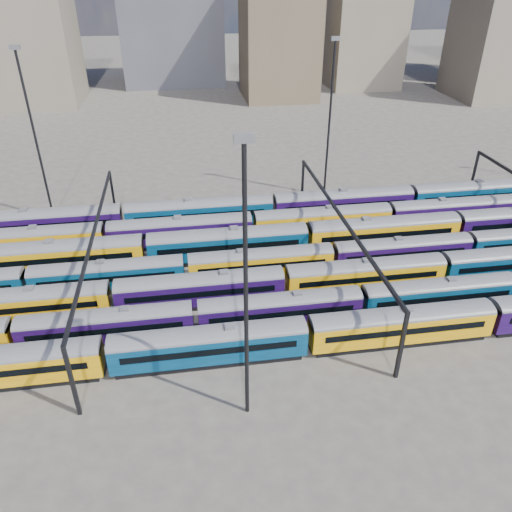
{
  "coord_description": "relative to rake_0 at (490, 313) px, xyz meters",
  "views": [
    {
      "loc": [
        -9.13,
        -53.56,
        35.25
      ],
      "look_at": [
        -0.74,
        0.16,
        3.0
      ],
      "focal_mm": 35.0,
      "sensor_mm": 36.0,
      "label": 1
    }
  ],
  "objects": [
    {
      "name": "gantry_1",
      "position": [
        -42.42,
        15.0,
        4.19
      ],
      "size": [
        0.35,
        40.35,
        8.03
      ],
      "color": "black",
      "rests_on": "ground"
    },
    {
      "name": "mast_1",
      "position": [
        -52.42,
        37.0,
        11.37
      ],
      "size": [
        1.4,
        0.5,
        25.6
      ],
      "color": "black",
      "rests_on": "ground"
    },
    {
      "name": "ground",
      "position": [
        -22.42,
        15.0,
        -2.6
      ],
      "size": [
        500.0,
        500.0,
        0.0
      ],
      "primitive_type": "plane",
      "color": "#47403C",
      "rests_on": "ground"
    },
    {
      "name": "rake_4",
      "position": [
        -26.22,
        20.0,
        0.23
      ],
      "size": [
        153.03,
        3.2,
        5.39
      ],
      "color": "black",
      "rests_on": "ground"
    },
    {
      "name": "rake_6",
      "position": [
        -7.01,
        30.0,
        0.3
      ],
      "size": [
        156.55,
        3.27,
        5.52
      ],
      "color": "black",
      "rests_on": "ground"
    },
    {
      "name": "mast_2",
      "position": [
        -27.42,
        -7.0,
        11.37
      ],
      "size": [
        1.4,
        0.5,
        25.6
      ],
      "color": "black",
      "rests_on": "ground"
    },
    {
      "name": "rake_0",
      "position": [
        0.0,
        0.0,
        0.0
      ],
      "size": [
        120.48,
        2.94,
        4.94
      ],
      "color": "black",
      "rests_on": "ground"
    },
    {
      "name": "rake_3",
      "position": [
        -22.56,
        15.0,
        -0.16
      ],
      "size": [
        94.32,
        2.77,
        4.64
      ],
      "color": "black",
      "rests_on": "ground"
    },
    {
      "name": "gantry_2",
      "position": [
        -12.42,
        15.0,
        4.19
      ],
      "size": [
        0.35,
        40.35,
        8.03
      ],
      "color": "black",
      "rests_on": "ground"
    },
    {
      "name": "rake_1",
      "position": [
        -31.4,
        5.0,
        -0.2
      ],
      "size": [
        111.62,
        2.72,
        4.57
      ],
      "color": "black",
      "rests_on": "ground"
    },
    {
      "name": "mast_3",
      "position": [
        -7.42,
        39.0,
        11.37
      ],
      "size": [
        1.4,
        0.5,
        25.6
      ],
      "color": "black",
      "rests_on": "ground"
    },
    {
      "name": "rake_2",
      "position": [
        -20.51,
        10.0,
        -0.01
      ],
      "size": [
        119.93,
        2.93,
        4.92
      ],
      "color": "black",
      "rests_on": "ground"
    },
    {
      "name": "rake_5",
      "position": [
        -11.74,
        25.0,
        0.07
      ],
      "size": [
        144.4,
        3.02,
        5.08
      ],
      "color": "black",
      "rests_on": "ground"
    }
  ]
}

